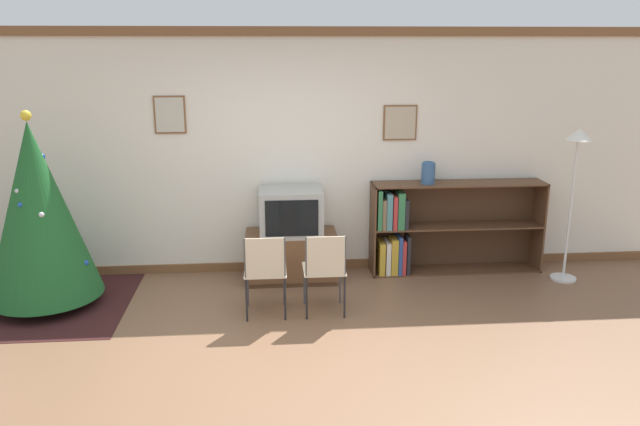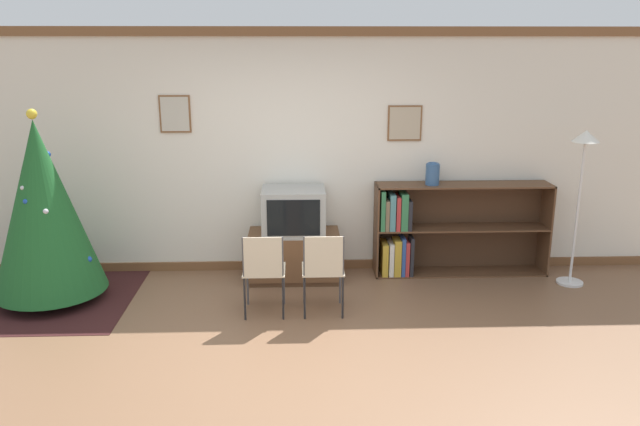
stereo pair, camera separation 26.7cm
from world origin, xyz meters
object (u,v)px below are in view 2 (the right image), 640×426
(folding_chair_right, at_px, (323,268))
(bookshelf, at_px, (431,230))
(tv_console, at_px, (294,256))
(standing_lamp, at_px, (583,168))
(television, at_px, (294,211))
(folding_chair_left, at_px, (264,269))
(vase, at_px, (433,174))
(christmas_tree, at_px, (43,208))

(folding_chair_right, distance_m, bookshelf, 1.66)
(tv_console, xyz_separation_m, standing_lamp, (3.00, -0.27, 1.02))
(television, relative_size, bookshelf, 0.35)
(folding_chair_left, bearing_deg, tv_console, 73.88)
(folding_chair_right, height_order, standing_lamp, standing_lamp)
(tv_console, distance_m, bookshelf, 1.56)
(tv_console, xyz_separation_m, vase, (1.52, 0.09, 0.89))
(folding_chair_left, relative_size, folding_chair_right, 1.00)
(tv_console, height_order, folding_chair_right, folding_chair_right)
(folding_chair_right, bearing_deg, vase, 40.69)
(television, xyz_separation_m, folding_chair_right, (0.28, -0.97, -0.30))
(standing_lamp, bearing_deg, tv_console, 174.93)
(tv_console, relative_size, bookshelf, 0.51)
(bookshelf, xyz_separation_m, vase, (-0.02, -0.03, 0.66))
(standing_lamp, bearing_deg, bookshelf, 165.29)
(television, bearing_deg, folding_chair_right, -73.84)
(christmas_tree, height_order, television, christmas_tree)
(christmas_tree, height_order, folding_chair_left, christmas_tree)
(television, relative_size, folding_chair_left, 0.82)
(folding_chair_left, distance_m, folding_chair_right, 0.56)
(folding_chair_right, bearing_deg, folding_chair_left, 180.00)
(tv_console, bearing_deg, folding_chair_right, -73.88)
(tv_console, distance_m, television, 0.51)
(tv_console, height_order, folding_chair_left, folding_chair_left)
(bookshelf, bearing_deg, television, -175.50)
(christmas_tree, relative_size, standing_lamp, 1.15)
(bookshelf, bearing_deg, folding_chair_left, -149.03)
(folding_chair_left, bearing_deg, christmas_tree, 167.86)
(television, xyz_separation_m, bookshelf, (1.54, 0.12, -0.27))
(vase, bearing_deg, bookshelf, 54.79)
(christmas_tree, distance_m, folding_chair_right, 2.82)
(bookshelf, height_order, standing_lamp, standing_lamp)
(tv_console, distance_m, folding_chair_left, 1.03)
(tv_console, bearing_deg, television, -90.00)
(christmas_tree, bearing_deg, folding_chair_left, -12.14)
(christmas_tree, bearing_deg, tv_console, 11.61)
(christmas_tree, distance_m, vase, 4.02)
(bookshelf, distance_m, standing_lamp, 1.70)
(folding_chair_right, bearing_deg, standing_lamp, 14.54)
(television, height_order, folding_chair_left, television)
(folding_chair_left, distance_m, vase, 2.20)
(bookshelf, bearing_deg, vase, -125.21)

